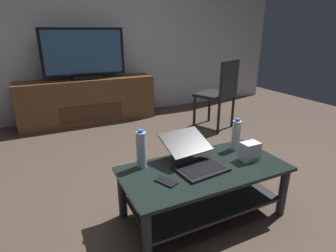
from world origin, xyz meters
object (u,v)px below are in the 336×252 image
at_px(media_cabinet, 89,101).
at_px(water_bottle_far, 141,150).
at_px(coffee_table, 204,183).
at_px(router_box, 250,151).
at_px(laptop, 194,157).
at_px(television, 84,55).
at_px(dining_chair, 220,91).
at_px(cell_phone, 166,182).
at_px(water_bottle_near, 236,135).

relative_size(media_cabinet, water_bottle_far, 6.85).
distance_m(coffee_table, router_box, 0.41).
bearing_deg(laptop, coffee_table, -54.25).
xyz_separation_m(television, router_box, (0.69, -2.57, -0.51)).
height_order(dining_chair, laptop, dining_chair).
height_order(water_bottle_far, cell_phone, water_bottle_far).
height_order(dining_chair, water_bottle_near, dining_chair).
relative_size(television, laptop, 2.41).
distance_m(dining_chair, water_bottle_far, 2.04).
xyz_separation_m(media_cabinet, router_box, (0.69, -2.59, 0.14)).
xyz_separation_m(router_box, water_bottle_near, (0.03, 0.20, 0.05)).
height_order(dining_chair, router_box, dining_chair).
bearing_deg(cell_phone, media_cabinet, 64.83).
height_order(router_box, water_bottle_far, water_bottle_far).
relative_size(dining_chair, water_bottle_far, 3.39).
relative_size(media_cabinet, water_bottle_near, 7.45).
height_order(coffee_table, laptop, laptop).
relative_size(dining_chair, laptop, 2.03).
bearing_deg(router_box, media_cabinet, 104.92).
distance_m(water_bottle_near, cell_phone, 0.75).
distance_m(router_box, cell_phone, 0.68).
distance_m(coffee_table, dining_chair, 1.92).
xyz_separation_m(media_cabinet, water_bottle_far, (-0.05, -2.35, 0.21)).
bearing_deg(dining_chair, water_bottle_near, -121.74).
bearing_deg(media_cabinet, water_bottle_far, -91.32).
relative_size(television, dining_chair, 1.19).
distance_m(laptop, cell_phone, 0.31).
xyz_separation_m(laptop, cell_phone, (-0.28, -0.12, -0.06)).
distance_m(coffee_table, television, 2.64).
relative_size(coffee_table, cell_phone, 8.23).
bearing_deg(television, router_box, -74.96).
xyz_separation_m(television, water_bottle_near, (0.72, -2.37, -0.45)).
height_order(router_box, cell_phone, router_box).
bearing_deg(coffee_table, cell_phone, -169.94).
bearing_deg(cell_phone, dining_chair, 19.66).
height_order(media_cabinet, water_bottle_near, water_bottle_near).
xyz_separation_m(laptop, router_box, (0.40, -0.10, 0.01)).
relative_size(coffee_table, water_bottle_far, 4.17).
bearing_deg(router_box, cell_phone, -178.67).
xyz_separation_m(media_cabinet, laptop, (0.29, -2.49, 0.14)).
bearing_deg(laptop, media_cabinet, 96.56).
height_order(television, water_bottle_far, television).
bearing_deg(water_bottle_far, laptop, -21.87).
distance_m(media_cabinet, cell_phone, 2.61).
bearing_deg(cell_phone, coffee_table, -15.34).
bearing_deg(cell_phone, water_bottle_near, -8.70).
xyz_separation_m(dining_chair, router_box, (-0.85, -1.51, -0.07)).
relative_size(media_cabinet, television, 1.70).
bearing_deg(router_box, water_bottle_near, 80.78).
relative_size(laptop, cell_phone, 3.30).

